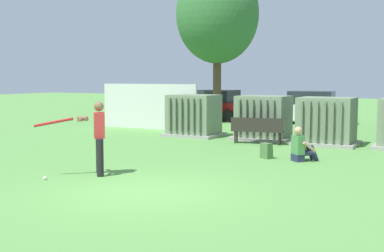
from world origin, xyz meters
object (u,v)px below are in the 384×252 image
Objects in this scene: backpack at (267,151)px; parked_car_left_of_center at (309,108)px; transformer_west at (194,116)px; transformer_mid_west at (263,118)px; sports_ball at (45,178)px; transformer_mid_east at (326,122)px; batter at (97,134)px; seated_spectator at (301,148)px; parked_car_leftmost at (215,106)px; park_bench at (257,129)px.

backpack is 0.10× the size of parked_car_left_of_center.
transformer_mid_west is at bearing 4.59° from transformer_west.
transformer_west reaches higher than sports_ball.
transformer_mid_east is at bearing -70.73° from parked_car_left_of_center.
batter is 5.04m from backpack.
seated_spectator reaches higher than backpack.
parked_car_left_of_center reaches higher than backpack.
backpack is 12.85m from parked_car_leftmost.
batter is at bearing -74.76° from parked_car_leftmost.
backpack is 11.34m from parked_car_left_of_center.
batter is 5.63m from seated_spectator.
parked_car_left_of_center is at bearing 93.16° from park_bench.
park_bench is 3.63m from seated_spectator.
batter is at bearing -97.97° from transformer_mid_west.
transformer_mid_west reaches higher than backpack.
park_bench is at bearing 130.16° from seated_spectator.
backpack reaches higher than sports_ball.
batter reaches higher than park_bench.
parked_car_leftmost is at bearing 125.73° from seated_spectator.
transformer_mid_east is 0.48× the size of parked_car_left_of_center.
transformer_mid_west is 2.18× the size of seated_spectator.
transformer_mid_west is at bearing -52.48° from parked_car_leftmost.
parked_car_leftmost is at bearing 122.12° from backpack.
seated_spectator is 0.22× the size of parked_car_left_of_center.
batter is 1.81× the size of seated_spectator.
park_bench is at bearing 75.77° from sports_ball.
batter reaches higher than seated_spectator.
batter reaches higher than sports_ball.
transformer_west and transformer_mid_west have the same top height.
parked_car_leftmost is at bearing 124.09° from park_bench.
park_bench is 0.43× the size of parked_car_leftmost.
park_bench is 0.42× the size of parked_car_left_of_center.
parked_car_leftmost reaches higher than park_bench.
seated_spectator reaches higher than park_bench.
backpack is at bearing -68.68° from transformer_mid_west.
transformer_west is 2.18× the size of seated_spectator.
sports_ball is at bearing -129.82° from seated_spectator.
backpack is (1.34, -2.77, -0.32)m from park_bench.
sports_ball is at bearing -95.45° from parked_car_left_of_center.
batter is 1.55m from sports_ball.
transformer_mid_west reaches higher than park_bench.
backpack is at bearing -41.16° from transformer_west.
transformer_mid_east reaches higher than sports_ball.
transformer_mid_east is at bearing -1.20° from transformer_west.
park_bench is at bearing -55.91° from parked_car_leftmost.
parked_car_left_of_center is at bearing 3.50° from parked_car_leftmost.
transformer_mid_east is 3.73m from seated_spectator.
park_bench is at bearing 115.83° from backpack.
transformer_mid_east is at bearing 65.83° from batter.
backpack is at bearing -80.84° from parked_car_left_of_center.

